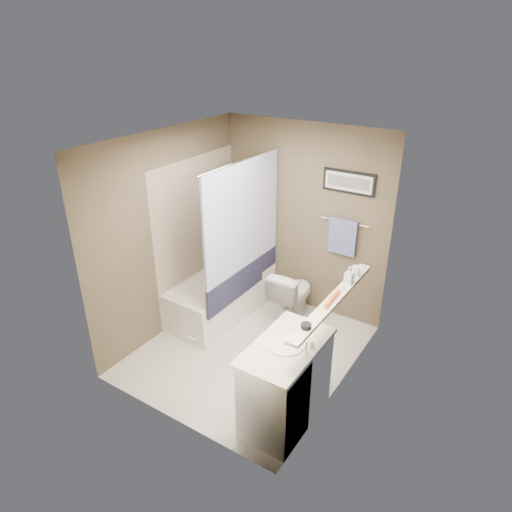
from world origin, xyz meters
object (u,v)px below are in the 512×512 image
Objects in this scene: bathtub at (221,295)px; hair_brush_front at (329,301)px; soap_bottle at (349,275)px; vanity at (286,385)px; toilet at (292,294)px; glass_jar at (356,271)px; hair_brush_back at (334,297)px; candle_bowl_near at (306,326)px.

hair_brush_front reaches higher than bathtub.
hair_brush_front is 0.45m from soap_bottle.
vanity reaches higher than bathtub.
bathtub is at bearing 23.19° from toilet.
vanity is (1.60, -1.15, 0.15)m from bathtub.
toilet is at bearing 131.08° from hair_brush_front.
hair_brush_back is at bearing -90.00° from glass_jar.
hair_brush_front is 0.09m from hair_brush_back.
candle_bowl_near reaches higher than toilet.
vanity is at bearing -100.09° from glass_jar.
soap_bottle is at bearing 90.00° from hair_brush_front.
soap_bottle is at bearing 145.12° from toilet.
hair_brush_back is 2.20× the size of glass_jar.
vanity is at bearing 169.61° from candle_bowl_near.
glass_jar is at bearing 90.00° from hair_brush_back.
hair_brush_back reaches higher than candle_bowl_near.
candle_bowl_near is 0.45m from hair_brush_front.
hair_brush_back is (0.00, 0.54, 0.00)m from candle_bowl_near.
vanity is (0.77, -1.51, 0.05)m from toilet.
glass_jar reaches higher than toilet.
bathtub is 2.04m from soap_bottle.
glass_jar is at bearing 90.00° from hair_brush_front.
hair_brush_back is (0.00, 0.09, 0.00)m from hair_brush_front.
hair_brush_back is (0.95, -1.01, 0.79)m from toilet.
glass_jar reaches higher than bathtub.
vanity is 4.09× the size of hair_brush_back.
vanity is at bearing 116.23° from toilet.
soap_bottle is at bearing -6.88° from bathtub.
candle_bowl_near is 1.07m from glass_jar.
soap_bottle is at bearing 90.00° from hair_brush_back.
vanity is 1.19m from soap_bottle.
soap_bottle is at bearing 90.00° from candle_bowl_near.
hair_brush_front is at bearing -90.00° from glass_jar.
bathtub is 1.67× the size of vanity.
soap_bottle is (0.00, 0.36, 0.06)m from hair_brush_back.
vanity is 10.00× the size of candle_bowl_near.
vanity is 1.30m from glass_jar.
glass_jar reaches higher than vanity.
candle_bowl_near is at bearing -31.44° from bathtub.
bathtub is at bearing 176.57° from glass_jar.
hair_brush_front reaches higher than candle_bowl_near.
bathtub is 6.82× the size of hair_brush_back.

